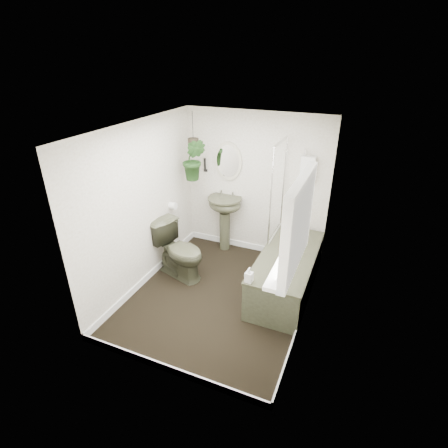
% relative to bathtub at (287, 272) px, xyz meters
% --- Properties ---
extents(floor, '(2.30, 2.80, 0.02)m').
position_rel_bathtub_xyz_m(floor, '(-0.80, -0.50, -0.30)').
color(floor, black).
rests_on(floor, ground).
extents(ceiling, '(2.30, 2.80, 0.02)m').
position_rel_bathtub_xyz_m(ceiling, '(-0.80, -0.50, 2.02)').
color(ceiling, white).
rests_on(ceiling, ground).
extents(wall_back, '(2.30, 0.02, 2.30)m').
position_rel_bathtub_xyz_m(wall_back, '(-0.80, 0.91, 0.86)').
color(wall_back, white).
rests_on(wall_back, ground).
extents(wall_front, '(2.30, 0.02, 2.30)m').
position_rel_bathtub_xyz_m(wall_front, '(-0.80, -1.91, 0.86)').
color(wall_front, white).
rests_on(wall_front, ground).
extents(wall_left, '(0.02, 2.80, 2.30)m').
position_rel_bathtub_xyz_m(wall_left, '(-1.96, -0.50, 0.86)').
color(wall_left, white).
rests_on(wall_left, ground).
extents(wall_right, '(0.02, 2.80, 2.30)m').
position_rel_bathtub_xyz_m(wall_right, '(0.36, -0.50, 0.86)').
color(wall_right, white).
rests_on(wall_right, ground).
extents(skirting, '(2.30, 2.80, 0.10)m').
position_rel_bathtub_xyz_m(skirting, '(-0.80, -0.50, -0.24)').
color(skirting, white).
rests_on(skirting, floor).
extents(bathtub, '(0.72, 1.72, 0.58)m').
position_rel_bathtub_xyz_m(bathtub, '(0.00, 0.00, 0.00)').
color(bathtub, '#3B3C2A').
rests_on(bathtub, floor).
extents(bath_screen, '(0.04, 0.72, 1.40)m').
position_rel_bathtub_xyz_m(bath_screen, '(-0.33, 0.49, 0.99)').
color(bath_screen, silver).
rests_on(bath_screen, bathtub).
extents(shower_box, '(0.20, 0.10, 0.35)m').
position_rel_bathtub_xyz_m(shower_box, '(0.00, 0.84, 1.26)').
color(shower_box, white).
rests_on(shower_box, wall_back).
extents(oval_mirror, '(0.46, 0.03, 0.62)m').
position_rel_bathtub_xyz_m(oval_mirror, '(-1.25, 0.87, 1.21)').
color(oval_mirror, beige).
rests_on(oval_mirror, wall_back).
extents(wall_sconce, '(0.04, 0.04, 0.22)m').
position_rel_bathtub_xyz_m(wall_sconce, '(-1.65, 0.86, 1.11)').
color(wall_sconce, black).
rests_on(wall_sconce, wall_back).
extents(toilet_roll_holder, '(0.11, 0.11, 0.11)m').
position_rel_bathtub_xyz_m(toilet_roll_holder, '(-1.90, 0.20, 0.61)').
color(toilet_roll_holder, white).
rests_on(toilet_roll_holder, wall_left).
extents(window_recess, '(0.08, 1.00, 0.90)m').
position_rel_bathtub_xyz_m(window_recess, '(0.29, -1.20, 1.36)').
color(window_recess, white).
rests_on(window_recess, wall_right).
extents(window_sill, '(0.18, 1.00, 0.04)m').
position_rel_bathtub_xyz_m(window_sill, '(0.22, -1.20, 0.94)').
color(window_sill, white).
rests_on(window_sill, wall_right).
extents(window_blinds, '(0.01, 0.86, 0.76)m').
position_rel_bathtub_xyz_m(window_blinds, '(0.24, -1.20, 1.36)').
color(window_blinds, white).
rests_on(window_blinds, wall_right).
extents(toilet, '(0.92, 0.69, 0.84)m').
position_rel_bathtub_xyz_m(toilet, '(-1.56, -0.25, 0.13)').
color(toilet, '#3B3C2A').
rests_on(toilet, floor).
extents(pedestal_sink, '(0.65, 0.59, 0.95)m').
position_rel_bathtub_xyz_m(pedestal_sink, '(-1.25, 0.74, 0.18)').
color(pedestal_sink, '#3B3C2A').
rests_on(pedestal_sink, floor).
extents(sill_plant, '(0.22, 0.20, 0.24)m').
position_rel_bathtub_xyz_m(sill_plant, '(0.20, -0.90, 1.08)').
color(sill_plant, black).
rests_on(sill_plant, window_sill).
extents(hanging_plant, '(0.40, 0.35, 0.64)m').
position_rel_bathtub_xyz_m(hanging_plant, '(-1.63, 0.45, 1.31)').
color(hanging_plant, black).
rests_on(hanging_plant, ceiling).
extents(soap_bottle, '(0.10, 0.10, 0.19)m').
position_rel_bathtub_xyz_m(soap_bottle, '(-0.29, -0.79, 0.39)').
color(soap_bottle, '#2A2020').
rests_on(soap_bottle, bathtub).
extents(hanging_pot, '(0.16, 0.16, 0.12)m').
position_rel_bathtub_xyz_m(hanging_pot, '(-1.63, 0.45, 1.57)').
color(hanging_pot, black).
rests_on(hanging_pot, ceiling).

